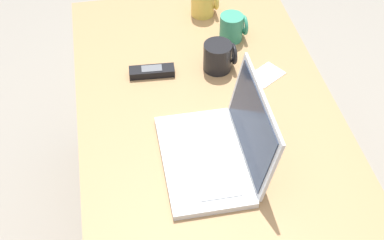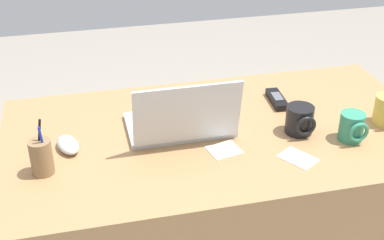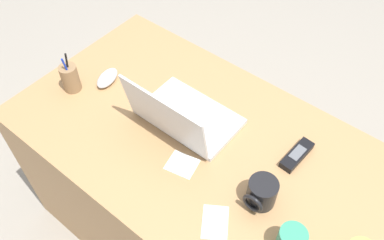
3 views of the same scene
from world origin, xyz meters
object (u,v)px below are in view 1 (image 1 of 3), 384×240
at_px(coffee_mug_tall, 204,2).
at_px(coffee_mug_spare, 232,27).
at_px(cordless_phone, 152,71).
at_px(coffee_mug_white, 219,57).
at_px(laptop, 219,148).

height_order(coffee_mug_tall, coffee_mug_spare, coffee_mug_tall).
bearing_deg(cordless_phone, coffee_mug_tall, 142.88).
distance_m(coffee_mug_white, cordless_phone, 0.21).
bearing_deg(cordless_phone, coffee_mug_white, 88.15).
distance_m(coffee_mug_white, coffee_mug_tall, 0.30).
height_order(coffee_mug_tall, cordless_phone, coffee_mug_tall).
bearing_deg(laptop, coffee_mug_white, 167.49).
height_order(coffee_mug_white, coffee_mug_tall, coffee_mug_tall).
xyz_separation_m(coffee_mug_white, cordless_phone, (-0.01, -0.21, -0.03)).
bearing_deg(coffee_mug_white, cordless_phone, -91.85).
bearing_deg(coffee_mug_spare, cordless_phone, -64.93).
relative_size(coffee_mug_spare, cordless_phone, 0.64).
xyz_separation_m(laptop, coffee_mug_spare, (-0.51, 0.16, 0.00)).
bearing_deg(coffee_mug_tall, cordless_phone, -37.12).
xyz_separation_m(laptop, coffee_mug_tall, (-0.67, 0.09, 0.01)).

